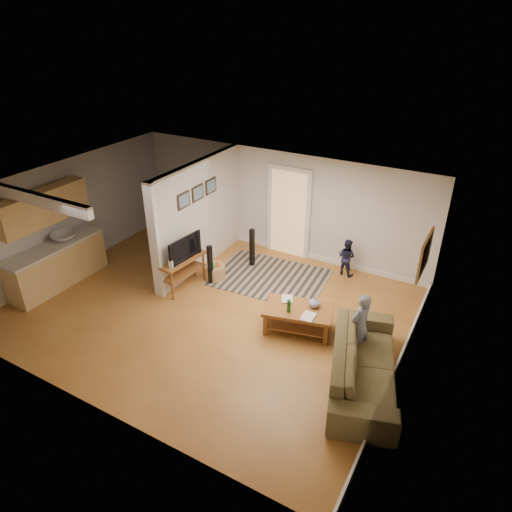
# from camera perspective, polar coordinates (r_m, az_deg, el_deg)

# --- Properties ---
(ground) EXTENTS (7.50, 7.50, 0.00)m
(ground) POSITION_cam_1_polar(r_m,az_deg,el_deg) (9.32, -5.71, -6.57)
(ground) COLOR brown
(ground) RESTS_ON ground
(room_shell) EXTENTS (7.54, 6.02, 2.52)m
(room_shell) POSITION_cam_1_polar(r_m,az_deg,el_deg) (9.47, -10.01, 3.88)
(room_shell) COLOR beige
(room_shell) RESTS_ON ground
(area_rug) EXTENTS (2.61, 1.99, 0.01)m
(area_rug) POSITION_cam_1_polar(r_m,az_deg,el_deg) (10.30, 1.70, -2.67)
(area_rug) COLOR black
(area_rug) RESTS_ON ground
(sofa) EXTENTS (1.69, 2.72, 0.74)m
(sofa) POSITION_cam_1_polar(r_m,az_deg,el_deg) (7.88, 13.04, -15.00)
(sofa) COLOR #4C3B26
(sofa) RESTS_ON ground
(coffee_table) EXTENTS (1.40, 1.01, 0.74)m
(coffee_table) POSITION_cam_1_polar(r_m,az_deg,el_deg) (8.53, 5.47, -7.10)
(coffee_table) COLOR brown
(coffee_table) RESTS_ON ground
(tv_console) EXTENTS (0.53, 1.17, 0.98)m
(tv_console) POSITION_cam_1_polar(r_m,az_deg,el_deg) (9.73, -9.15, -0.67)
(tv_console) COLOR brown
(tv_console) RESTS_ON ground
(speaker_left) EXTENTS (0.12, 0.12, 0.91)m
(speaker_left) POSITION_cam_1_polar(r_m,az_deg,el_deg) (9.92, -5.75, -1.10)
(speaker_left) COLOR black
(speaker_left) RESTS_ON ground
(speaker_right) EXTENTS (0.11, 0.11, 0.93)m
(speaker_right) POSITION_cam_1_polar(r_m,az_deg,el_deg) (10.56, -0.50, 1.06)
(speaker_right) COLOR black
(speaker_right) RESTS_ON ground
(toy_basket) EXTENTS (0.48, 0.48, 0.43)m
(toy_basket) POSITION_cam_1_polar(r_m,az_deg,el_deg) (10.23, -5.23, -1.87)
(toy_basket) COLOR olive
(toy_basket) RESTS_ON ground
(child) EXTENTS (0.44, 0.52, 1.20)m
(child) POSITION_cam_1_polar(r_m,az_deg,el_deg) (8.41, 12.43, -11.67)
(child) COLOR slate
(child) RESTS_ON ground
(toddler) EXTENTS (0.48, 0.40, 0.87)m
(toddler) POSITION_cam_1_polar(r_m,az_deg,el_deg) (10.63, 11.01, -2.19)
(toddler) COLOR #1B1D3A
(toddler) RESTS_ON ground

